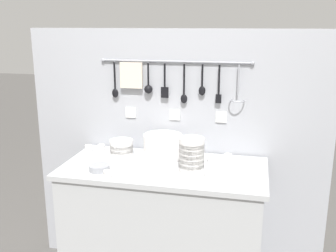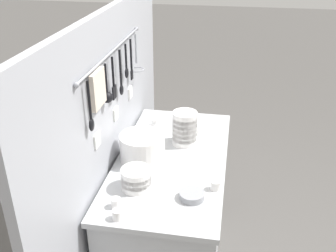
% 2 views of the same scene
% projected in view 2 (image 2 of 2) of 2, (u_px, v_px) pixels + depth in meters
% --- Properties ---
extents(counter, '(1.23, 0.60, 0.89)m').
position_uv_depth(counter, '(172.00, 219.00, 2.41)').
color(counter, '#B7BABC').
rests_on(counter, ground).
extents(back_wall, '(2.03, 0.11, 1.69)m').
position_uv_depth(back_wall, '(115.00, 158.00, 2.27)').
color(back_wall, '#A8AAB2').
rests_on(back_wall, ground).
extents(bowl_stack_back_corner, '(0.15, 0.15, 0.11)m').
position_uv_depth(bowl_stack_back_corner, '(136.00, 179.00, 1.93)').
color(bowl_stack_back_corner, white).
rests_on(bowl_stack_back_corner, counter).
extents(bowl_stack_short_front, '(0.15, 0.15, 0.20)m').
position_uv_depth(bowl_stack_short_front, '(185.00, 128.00, 2.31)').
color(bowl_stack_short_front, white).
rests_on(bowl_stack_short_front, counter).
extents(plate_stack, '(0.25, 0.25, 0.15)m').
position_uv_depth(plate_stack, '(142.00, 147.00, 2.16)').
color(plate_stack, white).
rests_on(plate_stack, counter).
extents(steel_mixing_bowl, '(0.12, 0.12, 0.03)m').
position_uv_depth(steel_mixing_bowl, '(192.00, 195.00, 1.86)').
color(steel_mixing_bowl, '#93969E').
rests_on(steel_mixing_bowl, counter).
extents(cup_by_caddy, '(0.05, 0.05, 0.05)m').
position_uv_depth(cup_by_caddy, '(215.00, 185.00, 1.93)').
color(cup_by_caddy, white).
rests_on(cup_by_caddy, counter).
extents(cup_back_left, '(0.05, 0.05, 0.05)m').
position_uv_depth(cup_back_left, '(116.00, 203.00, 1.80)').
color(cup_back_left, white).
rests_on(cup_back_left, counter).
extents(cup_edge_near, '(0.05, 0.05, 0.05)m').
position_uv_depth(cup_edge_near, '(196.00, 132.00, 2.43)').
color(cup_edge_near, white).
rests_on(cup_edge_near, counter).
extents(cup_centre, '(0.05, 0.05, 0.05)m').
position_uv_depth(cup_centre, '(118.00, 215.00, 1.73)').
color(cup_centre, white).
rests_on(cup_centre, counter).
extents(cup_mid_row, '(0.05, 0.05, 0.05)m').
position_uv_depth(cup_mid_row, '(155.00, 123.00, 2.55)').
color(cup_mid_row, white).
rests_on(cup_mid_row, counter).
extents(cup_beside_plates, '(0.05, 0.05, 0.05)m').
position_uv_depth(cup_beside_plates, '(158.00, 130.00, 2.45)').
color(cup_beside_plates, white).
rests_on(cup_beside_plates, counter).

